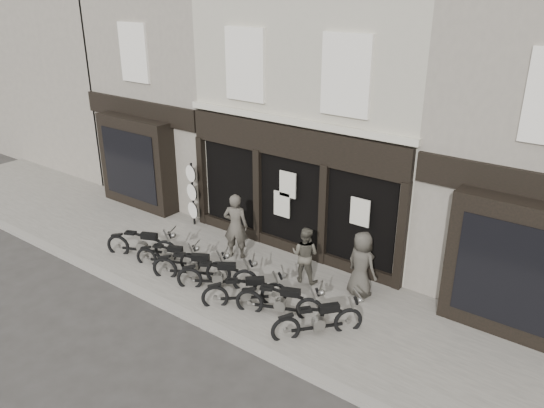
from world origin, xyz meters
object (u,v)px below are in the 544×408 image
Objects in this scene: motorcycle_1 at (169,258)px; advert_sign_post at (192,197)px; motorcycle_5 at (281,304)px; man_left at (236,226)px; motorcycle_0 at (143,247)px; motorcycle_4 at (246,294)px; motorcycle_3 at (218,278)px; motorcycle_2 at (192,269)px; man_centre at (305,255)px; man_right at (361,265)px; motorcycle_6 at (319,323)px.

advert_sign_post is at bearing 97.16° from motorcycle_1.
man_left reaches higher than motorcycle_5.
motorcycle_0 is 1.20× the size of motorcycle_4.
motorcycle_3 is at bearing 156.03° from motorcycle_5.
motorcycle_5 is at bearing -24.07° from motorcycle_0.
motorcycle_2 is 3.60m from advert_sign_post.
motorcycle_1 is (1.07, 0.03, -0.05)m from motorcycle_0.
motorcycle_4 is 0.98m from motorcycle_5.
man_centre is at bearing 4.11° from advert_sign_post.
man_right is 6.48m from advert_sign_post.
man_centre reaches higher than motorcycle_5.
motorcycle_1 is at bearing 156.23° from motorcycle_5.
motorcycle_3 is at bearing -23.91° from motorcycle_2.
motorcycle_2 is 1.13× the size of man_right.
man_left is (1.14, 1.57, 0.73)m from motorcycle_1.
man_left is at bearing 57.07° from motorcycle_2.
motorcycle_1 is 2.94m from advert_sign_post.
advert_sign_post reaches higher than man_right.
motorcycle_1 is 1.03× the size of man_right.
motorcycle_5 is 5.95m from advert_sign_post.
advert_sign_post is at bearing 106.58° from motorcycle_4.
motorcycle_4 is at bearing 63.59° from man_centre.
man_right is at bearing 37.42° from motorcycle_5.
man_centre is at bearing 23.82° from man_right.
man_right is at bearing -6.41° from motorcycle_0.
motorcycle_3 is 0.92× the size of motorcycle_5.
man_centre is at bearing 157.49° from man_left.
man_left is (-3.90, 1.71, 0.68)m from motorcycle_6.
motorcycle_2 is 1.15× the size of motorcycle_4.
motorcycle_0 is at bearing 135.32° from motorcycle_4.
motorcycle_2 is at bearing 128.90° from motorcycle_6.
motorcycle_0 is at bearing -67.67° from advert_sign_post.
motorcycle_6 is (3.15, -0.13, 0.00)m from motorcycle_3.
man_centre is at bearing 6.41° from motorcycle_2.
motorcycle_4 is 0.98× the size of man_right.
motorcycle_4 is at bearing -26.00° from motorcycle_0.
motorcycle_4 is (4.01, -0.15, -0.01)m from motorcycle_0.
man_left reaches higher than man_right.
man_centre is (-1.56, 1.78, 0.48)m from motorcycle_6.
man_right is at bearing -2.27° from motorcycle_2.
motorcycle_0 is at bearing 128.67° from motorcycle_6.
man_centre is (1.59, 1.65, 0.49)m from motorcycle_3.
advert_sign_post is at bearing 110.48° from motorcycle_3.
motorcycle_5 reaches higher than motorcycle_6.
advert_sign_post is at bearing 131.97° from motorcycle_5.
motorcycle_5 is 1.32× the size of man_centre.
motorcycle_6 is 1.16× the size of man_centre.
motorcycle_0 reaches higher than motorcycle_3.
motorcycle_0 is 1.01× the size of motorcycle_5.
motorcycle_3 is 1.10× the size of motorcycle_4.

